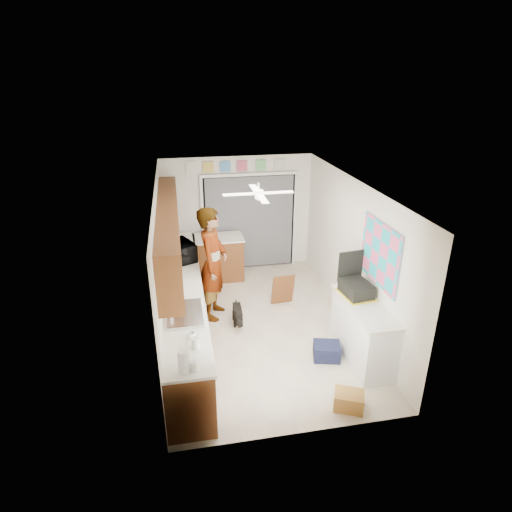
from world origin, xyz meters
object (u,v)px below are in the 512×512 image
microwave (181,251)px  cardboard_box (349,400)px  dog (237,314)px  cup (191,336)px  suitcase (356,289)px  paper_towel_roll (184,361)px  man (213,264)px  navy_crate (327,351)px  soap_bottle (176,272)px

microwave → cardboard_box: bearing=-171.2°
dog → cardboard_box: bearing=-61.4°
cup → suitcase: size_ratio=0.23×
paper_towel_roll → suitcase: bearing=27.1°
man → dog: 0.98m
cup → navy_crate: size_ratio=0.28×
cup → paper_towel_roll: bearing=-99.8°
cardboard_box → man: size_ratio=0.19×
microwave → navy_crate: 3.13m
cup → dog: bearing=63.9°
microwave → paper_towel_roll: bearing=155.0°
suitcase → microwave: bearing=137.5°
microwave → dog: microwave is taller
cup → dog: size_ratio=0.24×
cardboard_box → microwave: bearing=122.8°
navy_crate → suitcase: bearing=25.4°
microwave → suitcase: 3.20m
paper_towel_roll → suitcase: size_ratio=0.58×
suitcase → navy_crate: 1.07m
man → navy_crate: bearing=-116.3°
microwave → soap_bottle: (-0.09, -0.79, -0.04)m
cardboard_box → cup: bearing=163.0°
microwave → man: (0.54, -0.47, -0.09)m
paper_towel_roll → dog: size_ratio=0.60×
microwave → cup: bearing=157.3°
cardboard_box → suitcase: bearing=66.6°
suitcase → navy_crate: suitcase is taller
soap_bottle → paper_towel_roll: 2.42m
cup → man: (0.48, 2.09, 0.04)m
soap_bottle → man: man is taller
paper_towel_roll → suitcase: paper_towel_roll is taller
dog → paper_towel_roll: bearing=-109.3°
paper_towel_roll → navy_crate: bearing=27.5°
cardboard_box → navy_crate: size_ratio=0.95×
soap_bottle → dog: 1.33m
paper_towel_roll → dog: (0.96, 2.38, -0.90)m
paper_towel_roll → navy_crate: (2.17, 1.13, -0.96)m
cup → suitcase: bearing=15.6°
suitcase → man: 2.48m
microwave → paper_towel_roll: size_ratio=2.14×
paper_towel_roll → man: 2.81m
man → cup: bearing=-173.6°
man → suitcase: bearing=-104.2°
soap_bottle → cardboard_box: (2.13, -2.37, -0.95)m
suitcase → navy_crate: (-0.49, -0.23, -0.92)m
suitcase → cardboard_box: size_ratio=1.30×
soap_bottle → dog: (0.99, -0.05, -0.88)m
cup → dog: (0.84, 1.72, -0.80)m
soap_bottle → navy_crate: bearing=-30.4°
suitcase → navy_crate: size_ratio=1.24×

